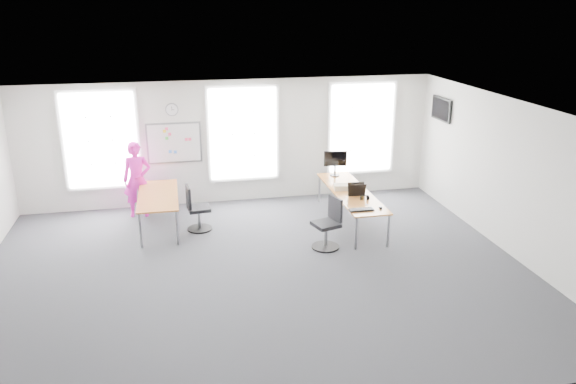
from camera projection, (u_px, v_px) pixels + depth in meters
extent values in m
plane|color=#2C2C32|center=(257.00, 272.00, 10.38)|extent=(10.00, 10.00, 0.00)
plane|color=silver|center=(254.00, 111.00, 9.40)|extent=(10.00, 10.00, 0.00)
plane|color=silver|center=(231.00, 142.00, 13.59)|extent=(10.00, 0.00, 10.00)
plane|color=silver|center=(310.00, 312.00, 6.18)|extent=(10.00, 0.00, 10.00)
plane|color=silver|center=(511.00, 178.00, 10.85)|extent=(0.00, 10.00, 10.00)
cube|color=silver|center=(101.00, 140.00, 12.92)|extent=(1.60, 0.06, 2.20)
cube|color=silver|center=(243.00, 134.00, 13.56)|extent=(1.60, 0.06, 2.20)
cube|color=silver|center=(361.00, 128.00, 14.14)|extent=(1.60, 0.06, 2.20)
cube|color=#B0682C|center=(351.00, 192.00, 12.47)|extent=(0.80, 2.99, 0.03)
cylinder|color=gray|center=(356.00, 233.00, 11.19)|extent=(0.05, 0.05, 0.70)
cylinder|color=gray|center=(388.00, 231.00, 11.32)|extent=(0.05, 0.05, 0.70)
cylinder|color=gray|center=(319.00, 189.00, 13.85)|extent=(0.05, 0.05, 0.70)
cylinder|color=gray|center=(346.00, 187.00, 13.98)|extent=(0.05, 0.05, 0.70)
cube|color=#B0682C|center=(158.00, 195.00, 12.15)|extent=(0.84, 2.11, 0.03)
cylinder|color=gray|center=(140.00, 231.00, 11.28)|extent=(0.05, 0.05, 0.74)
cylinder|color=gray|center=(177.00, 228.00, 11.42)|extent=(0.05, 0.05, 0.74)
cylinder|color=gray|center=(144.00, 198.00, 13.12)|extent=(0.05, 0.05, 0.74)
cylinder|color=gray|center=(175.00, 196.00, 13.26)|extent=(0.05, 0.05, 0.74)
cylinder|color=black|center=(325.00, 247.00, 11.39)|extent=(0.56, 0.56, 0.03)
cylinder|color=gray|center=(326.00, 236.00, 11.31)|extent=(0.06, 0.06, 0.45)
cube|color=black|center=(326.00, 224.00, 11.23)|extent=(0.59, 0.59, 0.08)
cube|color=black|center=(335.00, 209.00, 11.23)|extent=(0.18, 0.45, 0.48)
cylinder|color=black|center=(200.00, 229.00, 12.29)|extent=(0.54, 0.54, 0.03)
cylinder|color=gray|center=(199.00, 219.00, 12.21)|extent=(0.06, 0.06, 0.44)
cube|color=black|center=(199.00, 208.00, 12.14)|extent=(0.51, 0.51, 0.07)
cube|color=black|center=(188.00, 197.00, 11.98)|extent=(0.11, 0.44, 0.47)
imported|color=#F121B8|center=(137.00, 180.00, 12.81)|extent=(0.64, 0.42, 1.75)
cube|color=white|center=(174.00, 143.00, 13.29)|extent=(1.20, 0.03, 0.90)
cylinder|color=gray|center=(172.00, 110.00, 13.03)|extent=(0.30, 0.04, 0.30)
cube|color=black|center=(442.00, 109.00, 13.36)|extent=(0.06, 0.90, 0.55)
cube|color=black|center=(362.00, 210.00, 11.34)|extent=(0.50, 0.18, 0.02)
ellipsoid|color=black|center=(381.00, 208.00, 11.43)|extent=(0.09, 0.13, 0.04)
cylinder|color=black|center=(367.00, 205.00, 11.65)|extent=(0.07, 0.07, 0.01)
cylinder|color=black|center=(361.00, 198.00, 11.91)|extent=(0.04, 0.09, 0.09)
cylinder|color=black|center=(368.00, 198.00, 11.94)|extent=(0.04, 0.09, 0.09)
cylinder|color=gold|center=(361.00, 198.00, 11.91)|extent=(0.01, 0.10, 0.10)
cube|color=black|center=(365.00, 196.00, 11.91)|extent=(0.16, 0.02, 0.02)
cube|color=black|center=(356.00, 189.00, 12.17)|extent=(0.37, 0.10, 0.30)
cube|color=orange|center=(357.00, 191.00, 12.09)|extent=(0.35, 0.12, 0.27)
cube|color=black|center=(358.00, 190.00, 12.08)|extent=(0.37, 0.12, 0.29)
cube|color=beige|center=(342.00, 187.00, 12.58)|extent=(0.38, 0.31, 0.12)
cylinder|color=black|center=(335.00, 175.00, 13.59)|extent=(0.23, 0.23, 0.02)
cylinder|color=black|center=(335.00, 171.00, 13.55)|extent=(0.05, 0.05, 0.23)
cube|color=black|center=(335.00, 159.00, 13.44)|extent=(0.55, 0.12, 0.37)
cube|color=black|center=(336.00, 159.00, 13.42)|extent=(0.51, 0.09, 0.33)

